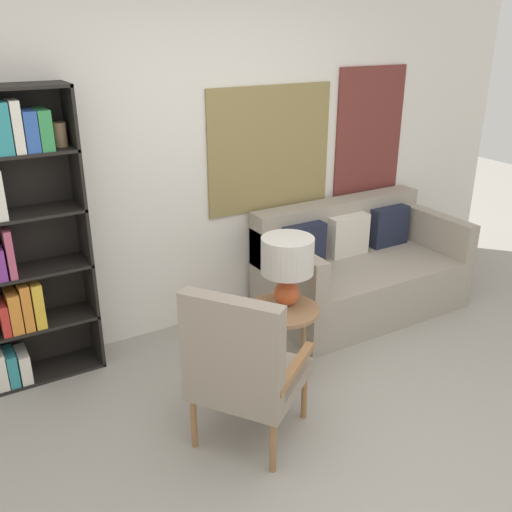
# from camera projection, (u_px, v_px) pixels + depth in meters

# --- Properties ---
(ground_plane) EXTENTS (14.00, 14.00, 0.00)m
(ground_plane) POSITION_uv_depth(u_px,v_px,m) (350.00, 480.00, 3.00)
(ground_plane) COLOR #9E998E
(wall_back) EXTENTS (6.40, 0.08, 2.70)m
(wall_back) POSITION_uv_depth(u_px,v_px,m) (187.00, 154.00, 4.12)
(wall_back) COLOR white
(wall_back) RESTS_ON ground_plane
(bookshelf) EXTENTS (0.72, 0.30, 1.90)m
(bookshelf) POSITION_uv_depth(u_px,v_px,m) (13.00, 233.00, 3.50)
(bookshelf) COLOR black
(bookshelf) RESTS_ON ground_plane
(armchair) EXTENTS (0.79, 0.79, 0.97)m
(armchair) POSITION_uv_depth(u_px,v_px,m) (241.00, 364.00, 3.05)
(armchair) COLOR olive
(armchair) RESTS_ON ground_plane
(couch) EXTENTS (1.62, 0.91, 0.85)m
(couch) POSITION_uv_depth(u_px,v_px,m) (357.00, 269.00, 4.74)
(couch) COLOR #9E9384
(couch) RESTS_ON ground_plane
(side_table) EXTENTS (0.48, 0.48, 0.50)m
(side_table) POSITION_uv_depth(u_px,v_px,m) (282.00, 316.00, 3.74)
(side_table) COLOR #99704C
(side_table) RESTS_ON ground_plane
(table_lamp) EXTENTS (0.34, 0.34, 0.47)m
(table_lamp) POSITION_uv_depth(u_px,v_px,m) (287.00, 261.00, 3.65)
(table_lamp) COLOR #C65128
(table_lamp) RESTS_ON side_table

